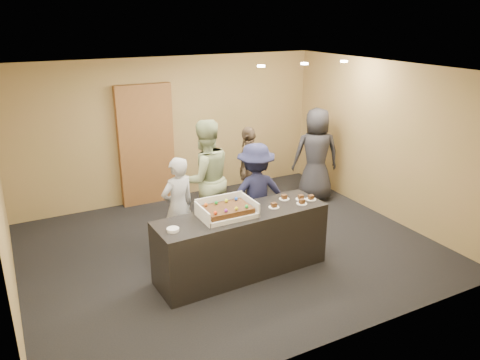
{
  "coord_description": "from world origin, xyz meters",
  "views": [
    {
      "loc": [
        -2.86,
        -5.81,
        3.42
      ],
      "look_at": [
        0.18,
        0.0,
        1.09
      ],
      "focal_mm": 35.0,
      "sensor_mm": 36.0,
      "label": 1
    }
  ],
  "objects_px": {
    "cake_box": "(226,212)",
    "person_server_grey": "(178,207)",
    "serving_counter": "(242,243)",
    "person_brown_extra": "(249,169)",
    "sheet_cake": "(227,209)",
    "person_dark_suit": "(316,155)",
    "storage_cabinet": "(146,145)",
    "person_navy_man": "(256,194)",
    "plate_stack": "(173,230)",
    "person_sage_man": "(205,179)"
  },
  "relations": [
    {
      "from": "storage_cabinet",
      "to": "person_dark_suit",
      "type": "relative_size",
      "value": 1.25
    },
    {
      "from": "storage_cabinet",
      "to": "plate_stack",
      "type": "distance_m",
      "value": 3.3
    },
    {
      "from": "cake_box",
      "to": "sheet_cake",
      "type": "bearing_deg",
      "value": -90.98
    },
    {
      "from": "person_sage_man",
      "to": "person_brown_extra",
      "type": "height_order",
      "value": "person_sage_man"
    },
    {
      "from": "person_server_grey",
      "to": "person_sage_man",
      "type": "bearing_deg",
      "value": -160.94
    },
    {
      "from": "sheet_cake",
      "to": "person_dark_suit",
      "type": "relative_size",
      "value": 0.34
    },
    {
      "from": "serving_counter",
      "to": "person_navy_man",
      "type": "bearing_deg",
      "value": 47.5
    },
    {
      "from": "cake_box",
      "to": "sheet_cake",
      "type": "distance_m",
      "value": 0.06
    },
    {
      "from": "person_navy_man",
      "to": "person_dark_suit",
      "type": "height_order",
      "value": "person_dark_suit"
    },
    {
      "from": "storage_cabinet",
      "to": "cake_box",
      "type": "distance_m",
      "value": 3.11
    },
    {
      "from": "serving_counter",
      "to": "cake_box",
      "type": "xyz_separation_m",
      "value": [
        -0.22,
        0.03,
        0.5
      ]
    },
    {
      "from": "serving_counter",
      "to": "sheet_cake",
      "type": "relative_size",
      "value": 3.88
    },
    {
      "from": "cake_box",
      "to": "person_dark_suit",
      "type": "distance_m",
      "value": 3.27
    },
    {
      "from": "sheet_cake",
      "to": "person_navy_man",
      "type": "xyz_separation_m",
      "value": [
        0.86,
        0.75,
        -0.2
      ]
    },
    {
      "from": "serving_counter",
      "to": "plate_stack",
      "type": "distance_m",
      "value": 1.12
    },
    {
      "from": "plate_stack",
      "to": "person_brown_extra",
      "type": "xyz_separation_m",
      "value": [
        2.16,
        2.01,
        -0.14
      ]
    },
    {
      "from": "person_server_grey",
      "to": "person_dark_suit",
      "type": "xyz_separation_m",
      "value": [
        3.1,
        0.86,
        0.14
      ]
    },
    {
      "from": "cake_box",
      "to": "person_navy_man",
      "type": "xyz_separation_m",
      "value": [
        0.86,
        0.73,
        -0.15
      ]
    },
    {
      "from": "person_navy_man",
      "to": "cake_box",
      "type": "bearing_deg",
      "value": 49.55
    },
    {
      "from": "cake_box",
      "to": "person_sage_man",
      "type": "distance_m",
      "value": 1.34
    },
    {
      "from": "person_navy_man",
      "to": "person_dark_suit",
      "type": "xyz_separation_m",
      "value": [
        1.9,
        1.04,
        0.1
      ]
    },
    {
      "from": "person_dark_suit",
      "to": "cake_box",
      "type": "bearing_deg",
      "value": 54.77
    },
    {
      "from": "sheet_cake",
      "to": "person_navy_man",
      "type": "bearing_deg",
      "value": 41.2
    },
    {
      "from": "plate_stack",
      "to": "person_server_grey",
      "type": "height_order",
      "value": "person_server_grey"
    },
    {
      "from": "sheet_cake",
      "to": "person_sage_man",
      "type": "xyz_separation_m",
      "value": [
        0.27,
        1.34,
        -0.04
      ]
    },
    {
      "from": "person_navy_man",
      "to": "person_brown_extra",
      "type": "relative_size",
      "value": 1.02
    },
    {
      "from": "person_server_grey",
      "to": "person_navy_man",
      "type": "xyz_separation_m",
      "value": [
        1.2,
        -0.18,
        0.05
      ]
    },
    {
      "from": "sheet_cake",
      "to": "person_sage_man",
      "type": "height_order",
      "value": "person_sage_man"
    },
    {
      "from": "person_brown_extra",
      "to": "plate_stack",
      "type": "bearing_deg",
      "value": -4.09
    },
    {
      "from": "person_sage_man",
      "to": "person_dark_suit",
      "type": "height_order",
      "value": "person_sage_man"
    },
    {
      "from": "plate_stack",
      "to": "person_sage_man",
      "type": "bearing_deg",
      "value": 53.75
    },
    {
      "from": "storage_cabinet",
      "to": "plate_stack",
      "type": "bearing_deg",
      "value": -101.47
    },
    {
      "from": "cake_box",
      "to": "person_dark_suit",
      "type": "bearing_deg",
      "value": 32.62
    },
    {
      "from": "person_brown_extra",
      "to": "sheet_cake",
      "type": "bearing_deg",
      "value": 7.27
    },
    {
      "from": "sheet_cake",
      "to": "person_dark_suit",
      "type": "bearing_deg",
      "value": 33.01
    },
    {
      "from": "plate_stack",
      "to": "person_sage_man",
      "type": "relative_size",
      "value": 0.08
    },
    {
      "from": "storage_cabinet",
      "to": "person_brown_extra",
      "type": "bearing_deg",
      "value": -38.73
    },
    {
      "from": "cake_box",
      "to": "person_server_grey",
      "type": "height_order",
      "value": "person_server_grey"
    },
    {
      "from": "cake_box",
      "to": "person_sage_man",
      "type": "height_order",
      "value": "person_sage_man"
    },
    {
      "from": "serving_counter",
      "to": "plate_stack",
      "type": "height_order",
      "value": "plate_stack"
    },
    {
      "from": "serving_counter",
      "to": "person_brown_extra",
      "type": "bearing_deg",
      "value": 56.66
    },
    {
      "from": "person_brown_extra",
      "to": "person_dark_suit",
      "type": "bearing_deg",
      "value": 127.8
    },
    {
      "from": "serving_counter",
      "to": "storage_cabinet",
      "type": "bearing_deg",
      "value": 94.18
    },
    {
      "from": "cake_box",
      "to": "plate_stack",
      "type": "distance_m",
      "value": 0.8
    },
    {
      "from": "cake_box",
      "to": "person_server_grey",
      "type": "xyz_separation_m",
      "value": [
        -0.34,
        0.9,
        -0.19
      ]
    },
    {
      "from": "serving_counter",
      "to": "cake_box",
      "type": "distance_m",
      "value": 0.55
    },
    {
      "from": "serving_counter",
      "to": "person_server_grey",
      "type": "distance_m",
      "value": 1.13
    },
    {
      "from": "cake_box",
      "to": "person_brown_extra",
      "type": "height_order",
      "value": "person_brown_extra"
    },
    {
      "from": "person_navy_man",
      "to": "person_brown_extra",
      "type": "height_order",
      "value": "person_navy_man"
    },
    {
      "from": "sheet_cake",
      "to": "person_dark_suit",
      "type": "distance_m",
      "value": 3.29
    }
  ]
}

